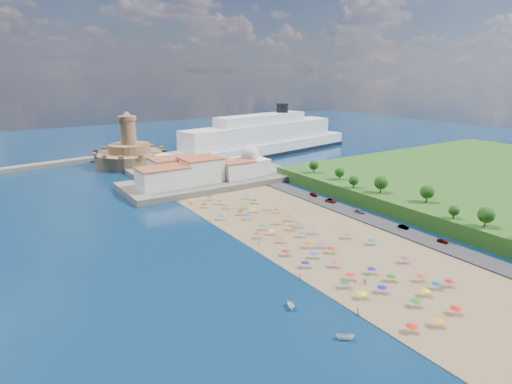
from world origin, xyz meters
TOP-DOWN VIEW (x-y plane):
  - ground at (0.00, 0.00)m, footprint 700.00×700.00m
  - terrace at (10.00, 73.00)m, footprint 90.00×36.00m
  - jetty at (-12.00, 108.00)m, footprint 18.00×70.00m
  - waterfront_buildings at (-3.05, 73.64)m, footprint 57.00×29.00m
  - domed_building at (30.00, 71.00)m, footprint 16.00×16.00m
  - fortress at (-12.00, 138.00)m, footprint 40.00×40.00m
  - cruise_ship at (71.69, 122.42)m, footprint 152.88×49.50m
  - beach_parasols at (-1.27, -11.09)m, footprint 32.45×116.52m
  - beachgoers at (-3.16, 2.48)m, footprint 37.41×97.83m
  - moored_boats at (-28.01, -49.97)m, footprint 5.22×19.82m
  - parked_cars at (36.00, 3.59)m, footprint 3.05×68.19m
  - hillside_trees at (50.09, -8.30)m, footprint 13.08×107.10m

SIDE VIEW (x-z plane):
  - ground at x=0.00m, z-range 0.00..0.00m
  - moored_boats at x=-28.01m, z-range -0.02..1.43m
  - beachgoers at x=-3.16m, z-range 0.19..2.08m
  - jetty at x=-12.00m, z-range 0.00..2.40m
  - parked_cars at x=36.00m, z-range 0.66..2.09m
  - terrace at x=10.00m, z-range 0.00..3.00m
  - beach_parasols at x=-1.27m, z-range 1.05..3.25m
  - fortress at x=-12.00m, z-range -9.52..22.88m
  - waterfront_buildings at x=-3.05m, z-range 2.38..13.38m
  - domed_building at x=30.00m, z-range 1.47..16.47m
  - cruise_ship at x=71.69m, z-range -6.74..26.33m
  - hillside_trees at x=50.09m, z-range 6.26..13.46m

